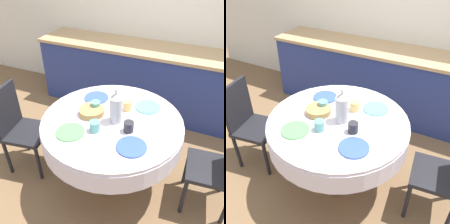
{
  "view_description": "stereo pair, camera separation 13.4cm",
  "coord_description": "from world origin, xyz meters",
  "views": [
    {
      "loc": [
        0.7,
        -1.6,
        2.08
      ],
      "look_at": [
        0.0,
        0.0,
        0.85
      ],
      "focal_mm": 40.0,
      "sensor_mm": 36.0,
      "label": 1
    },
    {
      "loc": [
        0.82,
        -1.54,
        2.08
      ],
      "look_at": [
        0.0,
        0.0,
        0.85
      ],
      "focal_mm": 40.0,
      "sensor_mm": 36.0,
      "label": 2
    }
  ],
  "objects": [
    {
      "name": "ground_plane",
      "position": [
        0.0,
        0.0,
        0.0
      ],
      "size": [
        12.0,
        12.0,
        0.0
      ],
      "primitive_type": "plane",
      "color": "brown"
    },
    {
      "name": "wall_back",
      "position": [
        0.0,
        1.76,
        1.3
      ],
      "size": [
        7.0,
        0.05,
        2.6
      ],
      "color": "silver",
      "rests_on": "ground_plane"
    },
    {
      "name": "kitchen_counter",
      "position": [
        0.0,
        1.43,
        0.46
      ],
      "size": [
        3.24,
        0.64,
        0.92
      ],
      "color": "navy",
      "rests_on": "ground_plane"
    },
    {
      "name": "dining_table",
      "position": [
        0.0,
        0.0,
        0.65
      ],
      "size": [
        1.25,
        1.25,
        0.77
      ],
      "color": "brown",
      "rests_on": "ground_plane"
    },
    {
      "name": "chair_left",
      "position": [
        0.96,
        0.09,
        0.52
      ],
      "size": [
        0.44,
        0.44,
        0.94
      ],
      "rotation": [
        0.0,
        0.0,
        -4.62
      ],
      "color": "black",
      "rests_on": "ground_plane"
    },
    {
      "name": "chair_right",
      "position": [
        -0.96,
        -0.16,
        0.52
      ],
      "size": [
        0.46,
        0.46,
        0.94
      ],
      "rotation": [
        0.0,
        0.0,
        -1.41
      ],
      "color": "black",
      "rests_on": "ground_plane"
    },
    {
      "name": "plate_near_left",
      "position": [
        -0.24,
        -0.3,
        0.78
      ],
      "size": [
        0.24,
        0.24,
        0.01
      ],
      "primitive_type": "cylinder",
      "color": "#5BA85B",
      "rests_on": "dining_table"
    },
    {
      "name": "cup_near_left",
      "position": [
        -0.07,
        -0.2,
        0.82
      ],
      "size": [
        0.09,
        0.09,
        0.09
      ],
      "primitive_type": "cylinder",
      "color": "#5BA39E",
      "rests_on": "dining_table"
    },
    {
      "name": "plate_near_right",
      "position": [
        0.28,
        -0.27,
        0.78
      ],
      "size": [
        0.24,
        0.24,
        0.01
      ],
      "primitive_type": "cylinder",
      "color": "#3856AD",
      "rests_on": "dining_table"
    },
    {
      "name": "cup_near_right",
      "position": [
        0.19,
        -0.09,
        0.82
      ],
      "size": [
        0.09,
        0.09,
        0.09
      ],
      "primitive_type": "cylinder",
      "color": "#28282D",
      "rests_on": "dining_table"
    },
    {
      "name": "plate_far_left",
      "position": [
        -0.28,
        0.26,
        0.78
      ],
      "size": [
        0.24,
        0.24,
        0.01
      ],
      "primitive_type": "cylinder",
      "color": "#3856AD",
      "rests_on": "dining_table"
    },
    {
      "name": "cup_far_left",
      "position": [
        -0.19,
        0.07,
        0.82
      ],
      "size": [
        0.09,
        0.09,
        0.09
      ],
      "primitive_type": "cylinder",
      "color": "#5BA39E",
      "rests_on": "dining_table"
    },
    {
      "name": "plate_far_right",
      "position": [
        0.23,
        0.31,
        0.78
      ],
      "size": [
        0.24,
        0.24,
        0.01
      ],
      "primitive_type": "cylinder",
      "color": "#60BCB7",
      "rests_on": "dining_table"
    },
    {
      "name": "cup_far_right",
      "position": [
        0.07,
        0.2,
        0.82
      ],
      "size": [
        0.09,
        0.09,
        0.09
      ],
      "primitive_type": "cylinder",
      "color": "#DBB766",
      "rests_on": "dining_table"
    },
    {
      "name": "coffee_carafe",
      "position": [
        0.04,
        -0.0,
        0.91
      ],
      "size": [
        0.11,
        0.11,
        0.32
      ],
      "color": "#B2B2B7",
      "rests_on": "dining_table"
    },
    {
      "name": "bread_basket",
      "position": [
        -0.2,
        0.01,
        0.8
      ],
      "size": [
        0.23,
        0.23,
        0.05
      ],
      "primitive_type": "cylinder",
      "color": "#AD844C",
      "rests_on": "dining_table"
    }
  ]
}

